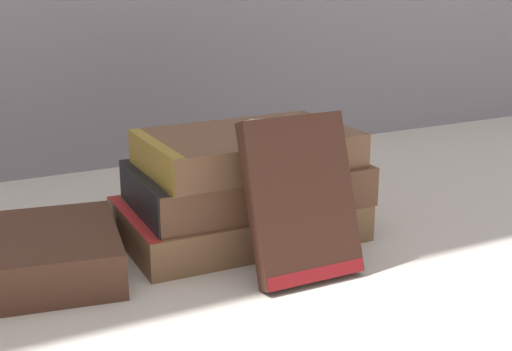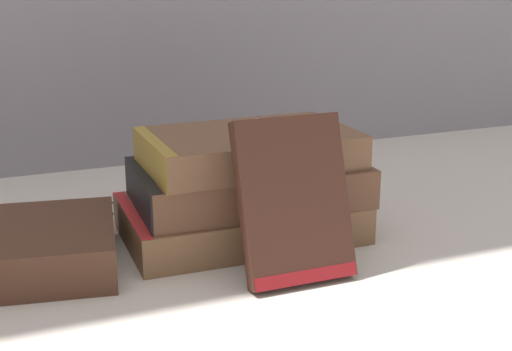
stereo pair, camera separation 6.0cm
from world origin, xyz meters
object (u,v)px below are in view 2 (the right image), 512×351
object	(u,v)px
book_flat_bottom	(235,219)
pocket_watch	(267,127)
book_flat_top	(244,149)
reading_glasses	(137,204)
book_flat_middle	(243,183)
book_leaning_front	(293,206)

from	to	relation	value
book_flat_bottom	pocket_watch	size ratio (longest dim) A/B	3.99
book_flat_top	reading_glasses	size ratio (longest dim) A/B	2.14
book_flat_middle	book_leaning_front	distance (m)	0.11
book_flat_bottom	pocket_watch	world-z (taller)	pocket_watch
book_flat_top	reading_glasses	bearing A→B (deg)	121.05
book_flat_middle	pocket_watch	world-z (taller)	pocket_watch
reading_glasses	book_flat_top	bearing A→B (deg)	-59.35
book_flat_middle	book_flat_top	world-z (taller)	book_flat_top
book_leaning_front	pocket_watch	size ratio (longest dim) A/B	2.42
reading_glasses	book_flat_middle	bearing A→B (deg)	-59.20
book_flat_bottom	book_flat_top	size ratio (longest dim) A/B	1.15
book_flat_top	pocket_watch	world-z (taller)	pocket_watch
book_leaning_front	pocket_watch	xyz separation A→B (m)	(0.02, 0.11, 0.05)
book_flat_bottom	book_flat_middle	world-z (taller)	book_flat_middle
book_flat_top	reading_glasses	world-z (taller)	book_flat_top
pocket_watch	book_flat_middle	bearing A→B (deg)	176.08
book_flat_middle	reading_glasses	xyz separation A→B (m)	(-0.08, 0.14, -0.06)
book_flat_bottom	reading_glasses	world-z (taller)	book_flat_bottom
book_flat_top	book_leaning_front	distance (m)	0.11
book_flat_bottom	book_flat_top	world-z (taller)	book_flat_top
book_flat_bottom	book_leaning_front	size ratio (longest dim) A/B	1.65
book_leaning_front	reading_glasses	size ratio (longest dim) A/B	1.49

